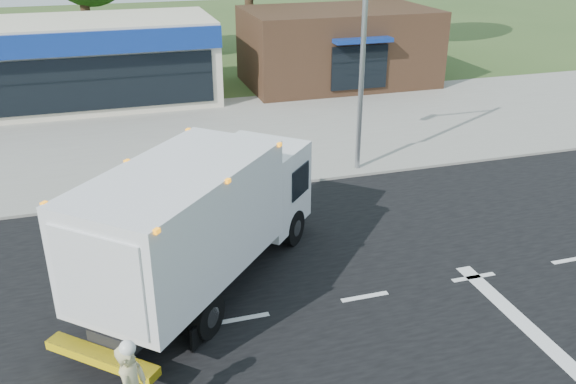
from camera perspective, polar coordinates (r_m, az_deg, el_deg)
name	(u,v)px	position (r m, az deg, el deg)	size (l,w,h in m)	color
ground	(365,297)	(15.03, 7.19, -9.75)	(120.00, 120.00, 0.00)	#385123
road_asphalt	(365,297)	(15.02, 7.20, -9.73)	(60.00, 14.00, 0.02)	black
sidewalk	(273,172)	(21.84, -1.41, 1.89)	(60.00, 2.40, 0.12)	gray
parking_apron	(238,125)	(27.16, -4.73, 6.22)	(60.00, 9.00, 0.02)	gray
lane_markings	(443,319)	(14.60, 14.32, -11.44)	(55.20, 7.00, 0.01)	silver
ems_box_truck	(201,215)	(14.43, -8.14, -2.13)	(7.04, 7.44, 3.48)	black
retail_strip_mall	(23,65)	(32.06, -23.52, 10.82)	(18.00, 6.20, 4.00)	beige
brown_storefront	(338,47)	(34.22, 4.69, 13.41)	(10.00, 6.70, 4.00)	#382316
traffic_signal_pole	(346,33)	(20.69, 5.41, 14.57)	(3.51, 0.25, 8.00)	gray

